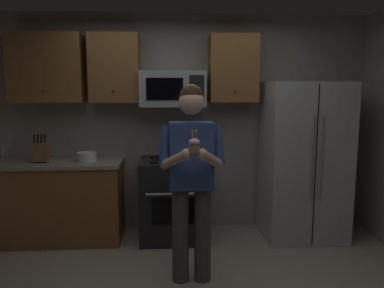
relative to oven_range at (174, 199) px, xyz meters
name	(u,v)px	position (x,y,z in m)	size (l,w,h in m)	color
wall_back	(185,123)	(0.15, 0.39, 0.84)	(4.40, 0.10, 2.60)	gray
oven_range	(174,199)	(0.00, 0.00, 0.00)	(0.76, 0.70, 0.93)	black
microwave	(173,89)	(0.00, 0.12, 1.26)	(0.74, 0.41, 0.40)	#9EA0A5
refrigerator	(303,161)	(1.50, -0.04, 0.44)	(0.90, 0.75, 1.80)	#B7BABF
cabinet_row_upper	(122,68)	(-0.57, 0.17, 1.49)	(2.78, 0.36, 0.76)	brown
counter_left	(59,200)	(-1.30, 0.02, 0.00)	(1.44, 0.66, 0.92)	brown
knife_block	(41,152)	(-1.46, -0.03, 0.57)	(0.16, 0.15, 0.32)	brown
bowl_large_white	(87,157)	(-0.97, -0.01, 0.51)	(0.22, 0.22, 0.10)	white
person	(192,173)	(0.14, -1.02, 0.53)	(0.60, 0.48, 1.76)	#4C4742
cupcake	(194,145)	(0.14, -1.35, 0.83)	(0.09, 0.09, 0.17)	#A87F56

